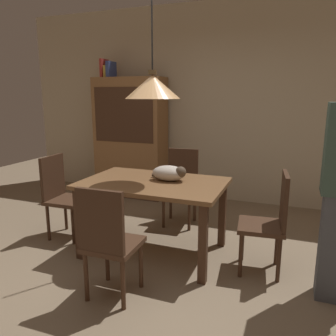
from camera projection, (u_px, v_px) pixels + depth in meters
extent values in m
plane|color=#847056|center=(141.00, 283.00, 2.85)|extent=(10.00, 10.00, 0.00)
cube|color=beige|center=(216.00, 104.00, 4.96)|extent=(6.40, 0.10, 2.90)
cube|color=brown|center=(153.00, 183.00, 3.28)|extent=(1.40, 0.90, 0.04)
cube|color=#472D1E|center=(79.00, 224.00, 3.22)|extent=(0.07, 0.07, 0.71)
cube|color=#472D1E|center=(203.00, 244.00, 2.79)|extent=(0.07, 0.07, 0.71)
cube|color=#472D1E|center=(119.00, 201.00, 3.93)|extent=(0.07, 0.07, 0.71)
cube|color=#472D1E|center=(222.00, 214.00, 3.50)|extent=(0.07, 0.07, 0.71)
cube|color=#472D1E|center=(261.00, 226.00, 2.97)|extent=(0.44, 0.44, 0.04)
cube|color=#40291B|center=(284.00, 200.00, 2.87)|extent=(0.08, 0.38, 0.48)
cylinder|color=#472D1E|center=(242.00, 240.00, 3.21)|extent=(0.04, 0.04, 0.41)
cylinder|color=#472D1E|center=(241.00, 255.00, 2.91)|extent=(0.04, 0.04, 0.41)
cylinder|color=#472D1E|center=(277.00, 244.00, 3.13)|extent=(0.04, 0.04, 0.41)
cylinder|color=#472D1E|center=(279.00, 260.00, 2.83)|extent=(0.04, 0.04, 0.41)
cube|color=#472D1E|center=(113.00, 244.00, 2.61)|extent=(0.41, 0.41, 0.04)
cube|color=#40291B|center=(100.00, 221.00, 2.39)|extent=(0.38, 0.04, 0.48)
cylinder|color=#472D1E|center=(141.00, 264.00, 2.75)|extent=(0.04, 0.04, 0.41)
cylinder|color=#472D1E|center=(107.00, 258.00, 2.86)|extent=(0.04, 0.04, 0.41)
cylinder|color=#472D1E|center=(123.00, 285.00, 2.46)|extent=(0.04, 0.04, 0.41)
cylinder|color=#472D1E|center=(86.00, 277.00, 2.57)|extent=(0.04, 0.04, 0.41)
cube|color=#472D1E|center=(180.00, 191.00, 4.07)|extent=(0.43, 0.43, 0.04)
cube|color=#40291B|center=(183.00, 167.00, 4.18)|extent=(0.38, 0.07, 0.48)
cylinder|color=#472D1E|center=(163.00, 211.00, 4.01)|extent=(0.04, 0.04, 0.41)
cylinder|color=#472D1E|center=(189.00, 214.00, 3.93)|extent=(0.04, 0.04, 0.41)
cylinder|color=#472D1E|center=(171.00, 203.00, 4.31)|extent=(0.04, 0.04, 0.41)
cylinder|color=#472D1E|center=(195.00, 206.00, 4.23)|extent=(0.04, 0.04, 0.41)
cube|color=#472D1E|center=(68.00, 200.00, 3.71)|extent=(0.42, 0.42, 0.04)
cube|color=#40291B|center=(53.00, 177.00, 3.71)|extent=(0.05, 0.38, 0.48)
cylinder|color=#472D1E|center=(73.00, 226.00, 3.56)|extent=(0.04, 0.04, 0.41)
cylinder|color=#472D1E|center=(89.00, 216.00, 3.86)|extent=(0.04, 0.04, 0.41)
cylinder|color=#472D1E|center=(48.00, 223.00, 3.66)|extent=(0.04, 0.04, 0.41)
cylinder|color=#472D1E|center=(66.00, 213.00, 3.96)|extent=(0.04, 0.04, 0.41)
ellipsoid|color=beige|center=(169.00, 173.00, 3.29)|extent=(0.35, 0.23, 0.15)
sphere|color=brown|center=(181.00, 172.00, 3.22)|extent=(0.11, 0.11, 0.11)
cylinder|color=brown|center=(160.00, 176.00, 3.40)|extent=(0.18, 0.04, 0.04)
cone|color=#E0A86B|center=(153.00, 87.00, 3.08)|extent=(0.52, 0.52, 0.22)
cylinder|color=#513D23|center=(152.00, 72.00, 3.05)|extent=(0.08, 0.08, 0.04)
cylinder|color=black|center=(152.00, 9.00, 2.93)|extent=(0.01, 0.01, 1.04)
cube|color=olive|center=(131.00, 138.00, 5.22)|extent=(1.10, 0.44, 1.85)
cube|color=#472D1E|center=(123.00, 115.00, 4.93)|extent=(0.97, 0.01, 0.81)
cube|color=#472D1E|center=(132.00, 192.00, 5.41)|extent=(1.12, 0.45, 0.08)
cube|color=#B73833|center=(104.00, 68.00, 5.14)|extent=(0.04, 0.22, 0.28)
cube|color=gold|center=(108.00, 72.00, 5.13)|extent=(0.04, 0.20, 0.18)
cube|color=#384C93|center=(111.00, 70.00, 5.10)|extent=(0.06, 0.24, 0.24)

